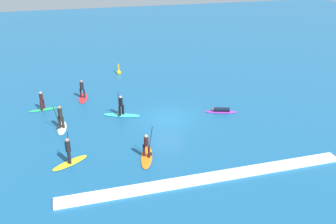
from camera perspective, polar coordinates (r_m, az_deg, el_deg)
ground_plane at (r=29.74m, az=0.00°, el=-0.87°), size 120.00×120.00×0.00m
surfer_on_white_board at (r=28.95m, az=-16.58°, el=-1.54°), size 0.87×2.46×2.00m
surfer_on_orange_board at (r=24.13m, az=-3.41°, el=-6.47°), size 1.50×3.00×2.27m
surfer_on_teal_board at (r=30.15m, az=-7.41°, el=0.12°), size 3.19×1.85×2.24m
surfer_on_red_board at (r=34.27m, az=-13.41°, el=2.92°), size 1.08×2.82×1.79m
surfer_on_yellow_board at (r=24.28m, az=-15.40°, el=-6.88°), size 2.55×1.92×2.27m
surfer_on_green_board at (r=32.74m, az=-19.31°, el=1.11°), size 2.52×0.88×1.70m
surfer_on_purple_board at (r=30.95m, az=8.44°, el=0.24°), size 2.79×1.46×0.43m
marker_buoy at (r=40.51m, az=-7.82°, el=6.32°), size 0.50×0.50×1.23m
wave_crest at (r=22.32m, az=6.33°, el=-10.37°), size 18.08×0.90×0.18m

